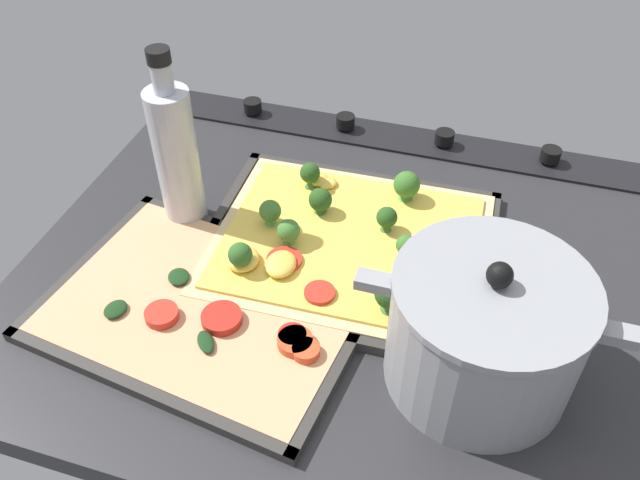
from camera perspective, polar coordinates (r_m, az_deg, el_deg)
name	(u,v)px	position (r cm, az deg, el deg)	size (l,w,h in cm)	color
ground_plane	(343,274)	(78.62, 2.08, -3.03)	(74.81, 63.16, 3.00)	#28282B
stove_control_panel	(394,136)	(98.64, 6.48, 9.10)	(71.81, 7.00, 2.60)	black
baking_tray_front	(347,248)	(79.23, 2.35, -0.70)	(35.60, 30.17, 1.30)	#33302D
broccoli_pizza	(344,240)	(78.27, 2.12, -0.01)	(33.15, 27.71, 5.80)	#D3B77F
baking_tray_back	(207,308)	(73.48, -9.91, -5.92)	(37.54, 29.87, 1.30)	#33302D
veggie_pizza_back	(213,305)	(72.69, -9.40, -5.69)	(34.83, 27.16, 1.90)	tan
cooking_pot	(485,331)	(64.24, 14.26, -7.76)	(25.58, 18.75, 15.43)	gray
oil_bottle	(177,156)	(79.52, -12.48, 7.23)	(5.26, 5.26, 23.50)	#B7BCC6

